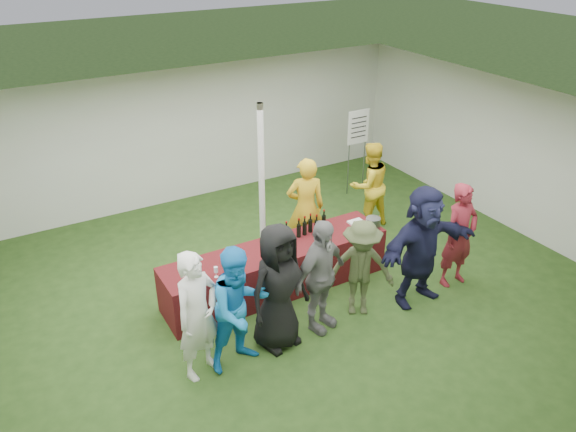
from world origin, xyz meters
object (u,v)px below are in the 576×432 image
customer_0 (198,316)px  customer_6 (459,235)px  customer_5 (422,246)px  customer_2 (278,287)px  staff_back (369,185)px  staff_pourer (305,208)px  customer_1 (239,308)px  wine_list_sign (358,133)px  dump_bucket (373,223)px  customer_3 (320,277)px  serving_table (277,269)px  customer_4 (361,269)px

customer_0 → customer_6: bearing=-23.7°
customer_5 → customer_2: bearing=173.7°
staff_back → customer_5: 2.45m
staff_pourer → customer_1: staff_pourer is taller
wine_list_sign → dump_bucket: bearing=-121.1°
customer_0 → customer_1: 0.53m
wine_list_sign → customer_1: size_ratio=1.05×
dump_bucket → customer_3: size_ratio=0.14×
serving_table → customer_6: customer_6 is taller
staff_back → customer_3: bearing=43.5°
staff_pourer → customer_2: 2.39m
customer_3 → staff_pourer: bearing=45.2°
customer_2 → customer_3: size_ratio=1.06×
customer_2 → customer_6: 3.14m
dump_bucket → customer_1: (-2.85, -0.98, 0.02)m
customer_2 → dump_bucket: bearing=11.2°
wine_list_sign → customer_5: bearing=-112.2°
customer_2 → customer_4: customer_2 is taller
dump_bucket → staff_back: size_ratio=0.14×
dump_bucket → customer_2: customer_2 is taller
customer_1 → customer_5: size_ratio=0.91×
staff_pourer → staff_back: size_ratio=1.08×
customer_2 → customer_5: bearing=-14.8°
customer_1 → customer_3: bearing=-2.5°
dump_bucket → customer_6: 1.35m
customer_3 → customer_4: customer_3 is taller
customer_3 → customer_6: size_ratio=1.00×
wine_list_sign → serving_table: bearing=-144.0°
staff_back → customer_2: (-3.11, -2.13, 0.08)m
staff_back → customer_6: bearing=93.2°
staff_pourer → customer_4: 1.83m
staff_back → customer_0: 4.74m
staff_back → customer_3: (-2.45, -2.13, 0.03)m
dump_bucket → staff_pourer: (-0.71, 0.93, 0.05)m
serving_table → customer_0: customer_0 is taller
wine_list_sign → customer_2: 5.12m
customer_5 → customer_6: customer_5 is taller
staff_pourer → customer_5: (0.77, -2.00, 0.06)m
serving_table → customer_0: 2.10m
customer_2 → customer_3: customer_2 is taller
staff_pourer → customer_5: bearing=132.0°
dump_bucket → customer_1: 3.02m
customer_3 → staff_back: bearing=21.9°
customer_1 → customer_3: (1.27, 0.09, -0.01)m
serving_table → wine_list_sign: wine_list_sign is taller
staff_pourer → customer_5: size_ratio=0.94×
customer_6 → staff_pourer: bearing=128.8°
customer_5 → customer_1: bearing=176.3°
dump_bucket → customer_1: bearing=-161.0°
customer_0 → customer_4: 2.48m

